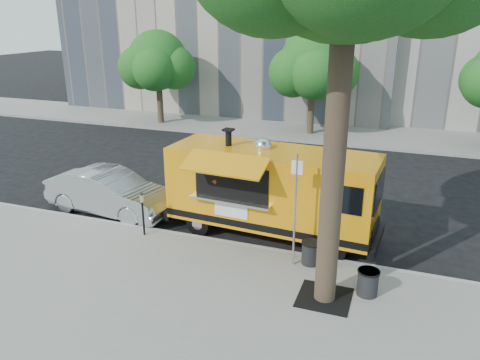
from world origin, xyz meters
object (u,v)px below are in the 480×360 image
Objects in this scene: far_tree_b at (313,64)px; sedan at (110,192)px; far_tree_a at (158,61)px; sign_post at (295,204)px; food_truck at (270,189)px; parking_meter at (143,209)px; trash_bin_left at (368,282)px; trash_bin_right at (311,252)px.

far_tree_b is 1.24× the size of sedan.
sign_post is at bearing -50.17° from far_tree_a.
food_truck is at bearing -82.99° from sedan.
parking_meter is (-2.00, -14.05, -2.85)m from far_tree_b.
sedan is at bearing 146.93° from parking_meter.
far_tree_a is 13.60m from sedan.
parking_meter is at bearing -118.01° from sedan.
far_tree_b is at bearing -12.72° from sedan.
far_tree_b is (9.00, 0.40, 0.06)m from far_tree_a.
food_truck reaches higher than trash_bin_left.
far_tree_a is 0.97× the size of far_tree_b.
trash_bin_right is (4.97, -0.00, -0.50)m from parking_meter.
trash_bin_left is (8.57, -2.32, -0.25)m from sedan.
food_truck is 4.11m from trash_bin_left.
far_tree_b is at bearing 100.15° from sign_post.
trash_bin_left reaches higher than trash_bin_right.
sedan is (4.93, -12.30, -3.04)m from far_tree_a.
far_tree_b is 4.12× the size of parking_meter.
sign_post is 6.89m from sedan.
food_truck is (10.40, -12.11, -2.31)m from far_tree_a.
sign_post reaches higher than sedan.
far_tree_b is 12.81m from food_truck.
sign_post reaches higher than food_truck.
far_tree_b is 16.04m from trash_bin_left.
food_truck is 10.37× the size of trash_bin_left.
far_tree_b is 13.69m from sedan.
parking_meter reaches higher than trash_bin_right.
far_tree_a reaches higher than trash_bin_right.
parking_meter is at bearing 177.48° from sign_post.
parking_meter is (7.00, -13.65, -2.79)m from far_tree_a.
trash_bin_left is 1.81m from trash_bin_right.
far_tree_a is at bearing 26.89° from sedan.
parking_meter is at bearing -62.85° from far_tree_a.
far_tree_a is 16.13m from food_truck.
far_tree_b is 14.75m from trash_bin_right.
far_tree_b is at bearing 2.54° from far_tree_a.
food_truck is (1.40, -12.51, -2.37)m from far_tree_b.
food_truck is (-1.15, 1.74, -0.38)m from sign_post.
sign_post is 2.25× the size of parking_meter.
sedan is (-6.62, 1.55, -1.12)m from sign_post.
parking_meter is 0.21× the size of food_truck.
sign_post is at bearing -154.77° from trash_bin_right.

